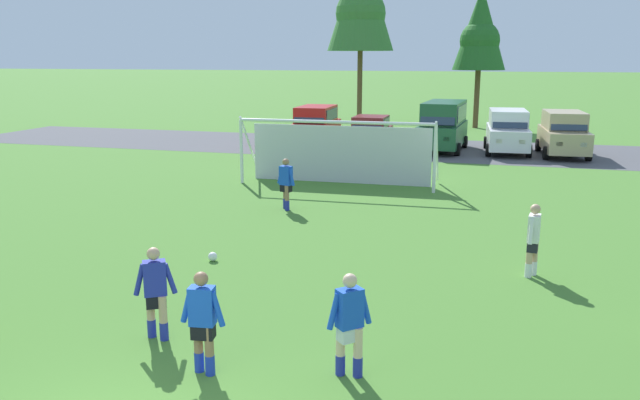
{
  "coord_description": "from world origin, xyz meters",
  "views": [
    {
      "loc": [
        4.38,
        -5.89,
        4.76
      ],
      "look_at": [
        -0.03,
        9.74,
        1.08
      ],
      "focal_mm": 35.58,
      "sensor_mm": 36.0,
      "label": 1
    }
  ],
  "objects": [
    {
      "name": "ground_plane",
      "position": [
        0.0,
        15.0,
        0.0
      ],
      "size": [
        400.0,
        400.0,
        0.0
      ],
      "primitive_type": "plane",
      "color": "#477A2D"
    },
    {
      "name": "parking_lot_strip",
      "position": [
        0.0,
        27.61,
        0.0
      ],
      "size": [
        52.0,
        8.4,
        0.01
      ],
      "primitive_type": "cube",
      "color": "#4C4C51",
      "rests_on": "ground"
    },
    {
      "name": "soccer_ball",
      "position": [
        -2.0,
        7.29,
        0.11
      ],
      "size": [
        0.22,
        0.22,
        0.22
      ],
      "color": "white",
      "rests_on": "ground"
    },
    {
      "name": "soccer_goal",
      "position": [
        -1.42,
        17.3,
        1.29
      ],
      "size": [
        7.46,
        2.11,
        2.57
      ],
      "color": "white",
      "rests_on": "ground"
    },
    {
      "name": "player_striker_near",
      "position": [
        2.4,
        2.76,
        0.82
      ],
      "size": [
        0.64,
        0.52,
        1.64
      ],
      "color": "beige",
      "rests_on": "ground"
    },
    {
      "name": "player_midfield_center",
      "position": [
        5.25,
        8.25,
        0.82
      ],
      "size": [
        0.29,
        0.72,
        1.64
      ],
      "color": "tan",
      "rests_on": "ground"
    },
    {
      "name": "player_defender_far",
      "position": [
        -2.0,
        12.74,
        0.82
      ],
      "size": [
        0.7,
        0.38,
        1.64
      ],
      "color": "#936B4C",
      "rests_on": "ground"
    },
    {
      "name": "player_winger_left",
      "position": [
        0.24,
        2.23,
        0.82
      ],
      "size": [
        0.75,
        0.29,
        1.64
      ],
      "color": "#936B4C",
      "rests_on": "ground"
    },
    {
      "name": "player_trailing_back",
      "position": [
        -1.08,
        3.14,
        0.82
      ],
      "size": [
        0.71,
        0.4,
        1.64
      ],
      "color": "tan",
      "rests_on": "ground"
    },
    {
      "name": "parked_car_slot_far_left",
      "position": [
        -5.19,
        27.07,
        1.11
      ],
      "size": [
        2.26,
        4.66,
        2.16
      ],
      "color": "red",
      "rests_on": "ground"
    },
    {
      "name": "parked_car_slot_left",
      "position": [
        -2.13,
        26.88,
        0.88
      ],
      "size": [
        2.07,
        4.22,
        1.72
      ],
      "color": "maroon",
      "rests_on": "ground"
    },
    {
      "name": "parked_car_slot_center_left",
      "position": [
        1.62,
        27.28,
        1.34
      ],
      "size": [
        2.41,
        4.91,
        2.52
      ],
      "color": "#194C2D",
      "rests_on": "ground"
    },
    {
      "name": "parked_car_slot_center",
      "position": [
        4.81,
        27.42,
        1.11
      ],
      "size": [
        2.35,
        4.71,
        2.16
      ],
      "color": "silver",
      "rests_on": "ground"
    },
    {
      "name": "parked_car_slot_center_right",
      "position": [
        7.45,
        27.11,
        1.11
      ],
      "size": [
        2.38,
        4.72,
        2.16
      ],
      "color": "tan",
      "rests_on": "ground"
    },
    {
      "name": "tree_left_edge",
      "position": [
        -5.37,
        39.06,
        8.55
      ],
      "size": [
        4.66,
        4.66,
        12.43
      ],
      "color": "brown",
      "rests_on": "ground"
    },
    {
      "name": "tree_mid_left",
      "position": [
        2.81,
        38.88,
        6.42
      ],
      "size": [
        3.51,
        3.51,
        9.35
      ],
      "color": "brown",
      "rests_on": "ground"
    }
  ]
}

